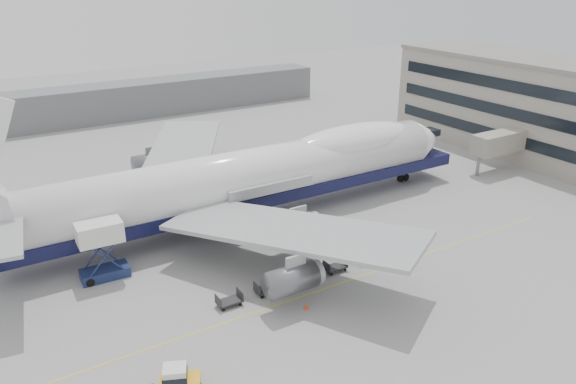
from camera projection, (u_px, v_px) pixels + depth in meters
ground at (304, 259)px, 59.54m from camera, size 260.00×260.00×0.00m
apron_line at (337, 284)px, 54.81m from camera, size 60.00×0.15×0.01m
hangar at (63, 108)px, 108.60m from camera, size 110.00×8.00×7.00m
airliner at (254, 175)px, 67.23m from camera, size 67.00×55.30×19.98m
catering_truck at (101, 247)px, 54.79m from camera, size 4.76×3.40×6.03m
baggage_tug at (178, 380)px, 40.69m from camera, size 3.31×2.62×2.14m
traffic_cone at (306, 306)px, 50.84m from camera, size 0.38×0.38×0.56m
dolly_0 at (229, 301)px, 51.19m from camera, size 2.30×1.35×1.30m
dolly_1 at (267, 288)px, 53.14m from camera, size 2.30×1.35×1.30m
dolly_2 at (302, 277)px, 55.09m from camera, size 2.30×1.35×1.30m
dolly_3 at (335, 266)px, 57.04m from camera, size 2.30×1.35×1.30m
dolly_4 at (366, 256)px, 58.98m from camera, size 2.30×1.35×1.30m
dolly_5 at (395, 247)px, 60.93m from camera, size 2.30×1.35×1.30m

